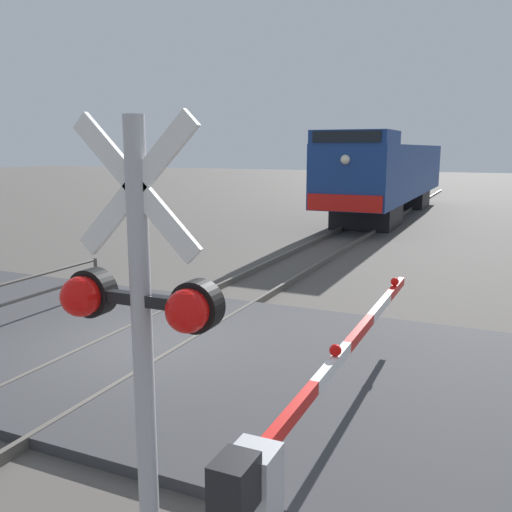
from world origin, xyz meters
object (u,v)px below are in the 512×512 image
crossing_gate (301,427)px  locomotive (389,174)px  crossing_signal (140,330)px  guard_railing (50,285)px

crossing_gate → locomotive: bearing=99.2°
crossing_signal → guard_railing: size_ratio=1.25×
guard_railing → crossing_gate: bearing=-29.0°
guard_railing → locomotive: bearing=81.8°
locomotive → guard_railing: (-2.94, -20.50, -1.54)m
locomotive → crossing_gate: 24.67m
crossing_gate → guard_railing: bearing=151.0°
crossing_gate → guard_railing: size_ratio=2.42×
locomotive → crossing_gate: (3.95, -24.32, -1.37)m
crossing_signal → guard_railing: crossing_signal is taller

